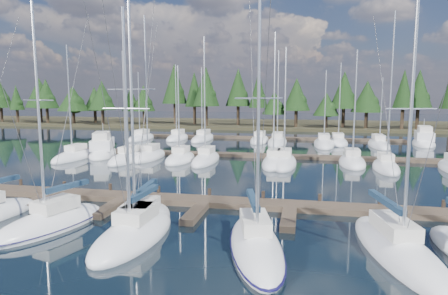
% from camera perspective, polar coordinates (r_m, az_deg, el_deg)
% --- Properties ---
extents(ground, '(260.00, 260.00, 0.00)m').
position_cam_1_polar(ground, '(40.50, 1.60, -3.52)').
color(ground, black).
rests_on(ground, ground).
extents(far_shore, '(220.00, 30.00, 0.60)m').
position_cam_1_polar(far_shore, '(99.65, 7.61, 3.30)').
color(far_shore, '#302C1B').
rests_on(far_shore, ground).
extents(main_dock, '(44.00, 6.13, 0.90)m').
position_cam_1_polar(main_dock, '(28.42, -2.88, -8.01)').
color(main_dock, '#493B2D').
rests_on(main_dock, ground).
extents(back_docks, '(50.00, 21.80, 0.40)m').
position_cam_1_polar(back_docks, '(59.60, 4.87, 0.28)').
color(back_docks, '#493B2D').
rests_on(back_docks, ground).
extents(front_sailboat_1, '(4.87, 8.45, 13.69)m').
position_cam_1_polar(front_sailboat_1, '(26.15, -23.41, -9.86)').
color(front_sailboat_1, silver).
rests_on(front_sailboat_1, ground).
extents(front_sailboat_2, '(3.21, 8.25, 12.98)m').
position_cam_1_polar(front_sailboat_2, '(22.83, -12.74, -11.98)').
color(front_sailboat_2, silver).
rests_on(front_sailboat_2, ground).
extents(front_sailboat_3, '(3.73, 9.42, 14.77)m').
position_cam_1_polar(front_sailboat_3, '(23.86, -12.12, -11.07)').
color(front_sailboat_3, silver).
rests_on(front_sailboat_3, ground).
extents(front_sailboat_4, '(4.72, 9.75, 13.96)m').
position_cam_1_polar(front_sailboat_4, '(20.84, 4.57, -13.75)').
color(front_sailboat_4, silver).
rests_on(front_sailboat_4, ground).
extents(front_sailboat_5, '(4.55, 10.40, 13.10)m').
position_cam_1_polar(front_sailboat_5, '(22.01, 23.51, -13.22)').
color(front_sailboat_5, silver).
rests_on(front_sailboat_5, ground).
extents(back_sailboat_rows, '(45.78, 32.20, 17.69)m').
position_cam_1_polar(back_sailboat_rows, '(55.45, 3.99, -0.20)').
color(back_sailboat_rows, silver).
rests_on(back_sailboat_rows, ground).
extents(motor_yacht_left, '(6.60, 10.39, 4.94)m').
position_cam_1_polar(motor_yacht_left, '(53.96, -16.94, -0.45)').
color(motor_yacht_left, silver).
rests_on(motor_yacht_left, ground).
extents(motor_yacht_right, '(4.65, 10.00, 4.82)m').
position_cam_1_polar(motor_yacht_right, '(69.30, 26.64, 0.80)').
color(motor_yacht_right, silver).
rests_on(motor_yacht_right, ground).
extents(tree_line, '(184.59, 11.78, 14.36)m').
position_cam_1_polar(tree_line, '(89.55, 7.35, 7.38)').
color(tree_line, black).
rests_on(tree_line, far_shore).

